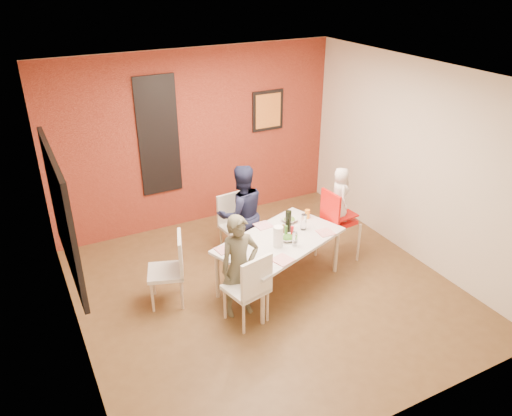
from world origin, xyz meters
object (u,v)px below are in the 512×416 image
chair_left (172,266)px  paper_towel_roll (278,237)px  dining_table (280,243)px  toddler (340,194)px  child_far (241,214)px  chair_near (250,286)px  chair_far (234,221)px  child_near (239,267)px  high_chair (336,219)px  wine_bottle (288,221)px

chair_left → paper_towel_roll: bearing=90.0°
dining_table → paper_towel_roll: 0.26m
chair_left → dining_table: bearing=97.0°
toddler → child_far: bearing=82.4°
chair_near → chair_far: 1.63m
dining_table → child_near: bearing=-157.4°
chair_left → high_chair: bearing=105.9°
child_far → paper_towel_roll: child_far is taller
chair_left → toddler: size_ratio=1.22×
dining_table → high_chair: bearing=9.4°
high_chair → paper_towel_roll: bearing=100.2°
chair_near → wine_bottle: size_ratio=3.16×
wine_bottle → paper_towel_roll: size_ratio=1.09×
high_chair → child_far: (-1.13, 0.62, 0.06)m
chair_far → chair_left: (-1.16, -0.74, 0.02)m
dining_table → chair_left: (-1.32, 0.28, -0.10)m
dining_table → high_chair: 1.00m
high_chair → toddler: (0.03, 0.00, 0.36)m
toddler → child_near: bearing=125.1°
child_far → high_chair: bearing=155.1°
toddler → chair_near: bearing=132.6°
chair_near → child_near: bearing=-98.2°
wine_bottle → dining_table: bearing=-147.7°
dining_table → paper_towel_roll: (-0.11, -0.14, 0.19)m
toddler → wine_bottle: (-0.82, -0.05, -0.19)m
child_near → paper_towel_roll: 0.63m
toddler → paper_towel_roll: toddler is taller
wine_bottle → paper_towel_roll: 0.39m
chair_near → child_near: child_near is taller
high_chair → toddler: size_ratio=1.43×
dining_table → chair_left: size_ratio=1.99×
chair_near → paper_towel_roll: size_ratio=3.45×
chair_left → child_far: size_ratio=0.65×
chair_far → child_far: child_far is taller
dining_table → high_chair: (0.98, 0.16, 0.03)m
chair_near → toddler: (1.69, 0.70, 0.48)m
dining_table → chair_left: chair_left is taller
chair_left → wine_bottle: bearing=102.9°
chair_near → high_chair: 1.81m
child_near → high_chair: bearing=18.6°
high_chair → child_near: 1.74m
chair_near → child_near: size_ratio=0.72×
high_chair → paper_towel_roll: (-1.09, -0.30, 0.16)m
toddler → high_chair: bearing=118.9°
dining_table → chair_near: bearing=-142.0°
chair_near → wine_bottle: bearing=-155.7°
chair_near → chair_far: size_ratio=1.06×
chair_far → wine_bottle: 1.02m
paper_towel_roll → child_far: bearing=93.0°
child_near → wine_bottle: (0.89, 0.41, 0.17)m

